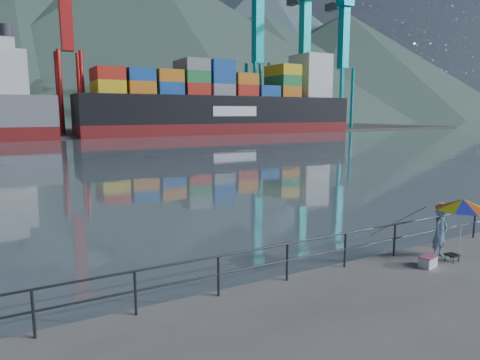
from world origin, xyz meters
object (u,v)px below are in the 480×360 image
(fisherman, at_px, (440,233))
(beach_umbrella, at_px, (463,204))
(cooler_bag, at_px, (428,262))
(container_ship, at_px, (231,105))

(fisherman, distance_m, beach_umbrella, 1.11)
(beach_umbrella, bearing_deg, fisherman, 107.41)
(beach_umbrella, bearing_deg, cooler_bag, 173.63)
(cooler_bag, bearing_deg, container_ship, 55.34)
(fisherman, relative_size, container_ship, 0.03)
(fisherman, distance_m, container_ship, 81.55)
(container_ship, bearing_deg, fisherman, -113.28)
(fisherman, distance_m, cooler_bag, 1.27)
(cooler_bag, relative_size, container_ship, 0.01)
(cooler_bag, height_order, container_ship, container_ship)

